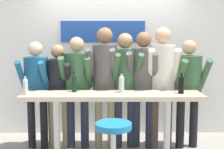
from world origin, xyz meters
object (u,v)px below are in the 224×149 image
(person_center, at_px, (105,74))
(person_right, at_px, (143,77))
(person_far_left, at_px, (36,83))
(person_center_right, at_px, (125,77))
(person_far_right, at_px, (162,74))
(tasting_table, at_px, (112,105))
(bar_stool, at_px, (113,143))
(wine_bottle_3, at_px, (25,86))
(person_left, at_px, (58,85))
(person_center_left, at_px, (77,81))
(wine_bottle_1, at_px, (181,84))
(wine_bottle_0, at_px, (121,83))
(wine_bottle_2, at_px, (74,83))
(person_rightmost, at_px, (188,82))

(person_center, bearing_deg, person_right, 10.33)
(person_far_left, relative_size, person_right, 0.92)
(person_center_right, distance_m, person_far_right, 0.56)
(tasting_table, distance_m, bar_stool, 0.74)
(person_right, relative_size, wine_bottle_3, 6.63)
(person_center, xyz_separation_m, wine_bottle_3, (-1.04, -0.62, -0.08))
(person_far_left, bearing_deg, person_left, 16.79)
(person_center_right, bearing_deg, person_far_right, -13.77)
(person_center_left, bearing_deg, wine_bottle_3, -133.70)
(person_center_left, distance_m, person_center_right, 0.73)
(wine_bottle_3, bearing_deg, wine_bottle_1, 2.55)
(tasting_table, height_order, person_center_left, person_center_left)
(person_left, bearing_deg, person_center_right, 0.55)
(wine_bottle_0, height_order, wine_bottle_2, wine_bottle_2)
(person_rightmost, distance_m, wine_bottle_3, 2.40)
(person_right, height_order, wine_bottle_3, person_right)
(tasting_table, xyz_separation_m, wine_bottle_0, (0.13, 0.08, 0.29))
(wine_bottle_3, bearing_deg, person_left, 63.20)
(tasting_table, xyz_separation_m, person_right, (0.48, 0.52, 0.31))
(bar_stool, height_order, wine_bottle_0, wine_bottle_0)
(person_far_right, height_order, person_rightmost, person_far_right)
(person_far_left, height_order, person_right, person_right)
(person_right, bearing_deg, bar_stool, -100.19)
(person_far_left, relative_size, person_left, 1.03)
(wine_bottle_1, bearing_deg, person_center_left, 160.39)
(person_far_left, xyz_separation_m, wine_bottle_0, (1.27, -0.40, 0.07))
(person_right, bearing_deg, person_center, -168.61)
(person_far_left, height_order, wine_bottle_3, person_far_left)
(person_far_right, bearing_deg, person_center_right, 179.36)
(person_rightmost, relative_size, wine_bottle_3, 6.18)
(person_center_right, bearing_deg, wine_bottle_3, -163.96)
(tasting_table, bearing_deg, wine_bottle_3, -175.04)
(person_center_left, bearing_deg, person_far_right, -0.38)
(bar_stool, distance_m, person_far_right, 1.52)
(person_center_right, relative_size, person_rightmost, 1.06)
(wine_bottle_2, bearing_deg, person_right, 22.05)
(wine_bottle_1, bearing_deg, person_far_left, 166.73)
(person_left, distance_m, person_right, 1.31)
(person_left, height_order, wine_bottle_0, person_left)
(person_center_left, bearing_deg, person_far_left, -175.58)
(bar_stool, distance_m, person_rightmost, 1.74)
(bar_stool, bearing_deg, person_left, 124.16)
(tasting_table, xyz_separation_m, wine_bottle_2, (-0.53, 0.12, 0.29))
(person_far_right, bearing_deg, person_center, -178.66)
(person_left, distance_m, person_center_right, 1.03)
(wine_bottle_1, relative_size, wine_bottle_3, 1.06)
(wine_bottle_0, distance_m, wine_bottle_3, 1.29)
(person_left, xyz_separation_m, person_center_right, (1.02, -0.03, 0.12))
(person_far_left, relative_size, wine_bottle_0, 5.92)
(person_center_right, distance_m, wine_bottle_3, 1.48)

